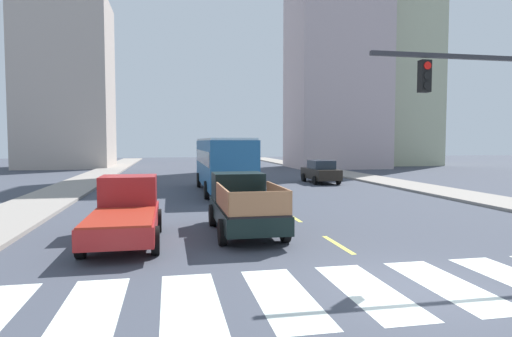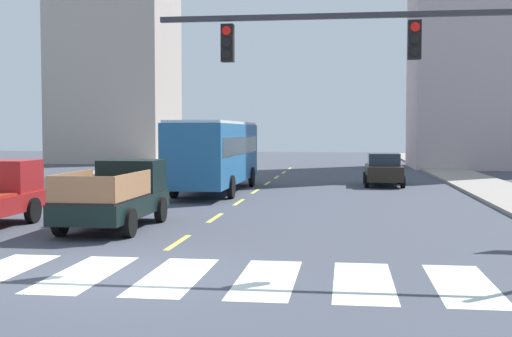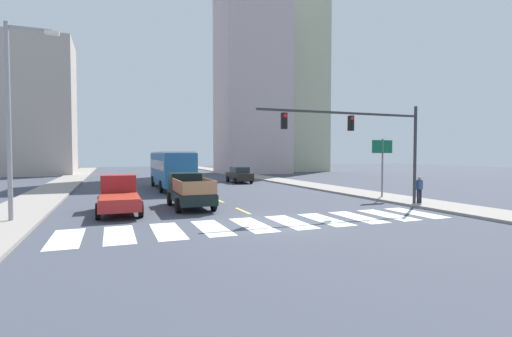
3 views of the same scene
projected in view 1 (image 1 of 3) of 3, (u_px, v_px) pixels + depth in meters
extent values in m
plane|color=#3D424D|center=(408.00, 287.00, 9.41)|extent=(160.00, 160.00, 0.00)
cube|color=gray|center=(420.00, 187.00, 29.24)|extent=(3.22, 110.00, 0.15)
cube|color=gray|center=(55.00, 196.00, 24.82)|extent=(3.22, 110.00, 0.15)
cube|color=silver|center=(90.00, 310.00, 8.15)|extent=(1.13, 3.63, 0.01)
cube|color=silver|center=(190.00, 303.00, 8.51)|extent=(1.13, 3.63, 0.01)
cube|color=silver|center=(283.00, 296.00, 8.87)|extent=(1.13, 3.63, 0.01)
cube|color=silver|center=(368.00, 290.00, 9.23)|extent=(1.13, 3.63, 0.01)
cube|color=silver|center=(447.00, 285.00, 9.59)|extent=(1.13, 3.63, 0.01)
cube|color=#D8D14A|center=(338.00, 245.00, 13.33)|extent=(0.16, 2.40, 0.01)
cube|color=#D8D14A|center=(293.00, 217.00, 18.22)|extent=(0.16, 2.40, 0.01)
cube|color=#D8D14A|center=(266.00, 201.00, 23.12)|extent=(0.16, 2.40, 0.01)
cube|color=#D8D14A|center=(249.00, 191.00, 28.02)|extent=(0.16, 2.40, 0.01)
cube|color=#D8D14A|center=(237.00, 183.00, 32.91)|extent=(0.16, 2.40, 0.01)
cube|color=#D8D14A|center=(229.00, 178.00, 37.81)|extent=(0.16, 2.40, 0.01)
cube|color=#D8D14A|center=(222.00, 174.00, 42.70)|extent=(0.16, 2.40, 0.01)
cube|color=#D8D14A|center=(216.00, 170.00, 47.60)|extent=(0.16, 2.40, 0.01)
cube|color=black|center=(245.00, 214.00, 14.93)|extent=(1.96, 5.20, 0.56)
cube|color=black|center=(238.00, 186.00, 16.55)|extent=(1.84, 1.60, 1.00)
cube|color=#19232D|center=(236.00, 180.00, 16.97)|extent=(1.72, 0.08, 0.56)
cube|color=black|center=(251.00, 209.00, 13.98)|extent=(1.84, 3.30, 0.06)
cylinder|color=black|center=(212.00, 215.00, 16.28)|extent=(0.22, 0.80, 0.80)
cylinder|color=black|center=(264.00, 214.00, 16.66)|extent=(0.22, 0.80, 0.80)
cylinder|color=black|center=(222.00, 232.00, 13.23)|extent=(0.22, 0.80, 0.80)
cylinder|color=black|center=(285.00, 230.00, 13.61)|extent=(0.22, 0.80, 0.80)
cube|color=#986644|center=(222.00, 198.00, 13.78)|extent=(0.06, 3.17, 0.70)
cube|color=#986644|center=(278.00, 196.00, 14.13)|extent=(0.06, 3.17, 0.70)
cube|color=#986644|center=(261.00, 204.00, 12.41)|extent=(1.80, 0.06, 0.70)
cube|color=#A21F20|center=(124.00, 222.00, 13.44)|extent=(1.96, 5.20, 0.56)
cube|color=#A21F20|center=(129.00, 190.00, 15.06)|extent=(1.84, 1.60, 1.00)
cube|color=#19232D|center=(130.00, 184.00, 15.48)|extent=(1.72, 0.08, 0.56)
cube|color=maroon|center=(121.00, 217.00, 12.49)|extent=(1.84, 3.30, 0.06)
cylinder|color=black|center=(99.00, 223.00, 14.80)|extent=(0.22, 0.80, 0.80)
cylinder|color=black|center=(158.00, 221.00, 15.18)|extent=(0.22, 0.80, 0.80)
cylinder|color=black|center=(81.00, 244.00, 11.74)|extent=(0.22, 0.80, 0.80)
cylinder|color=black|center=(156.00, 240.00, 12.12)|extent=(0.22, 0.80, 0.80)
cube|color=#225C8F|center=(223.00, 163.00, 26.91)|extent=(2.50, 10.80, 2.70)
cube|color=#19232D|center=(223.00, 157.00, 26.88)|extent=(2.52, 9.94, 0.80)
cube|color=silver|center=(222.00, 140.00, 26.82)|extent=(2.40, 10.37, 0.12)
cylinder|color=black|center=(199.00, 180.00, 30.02)|extent=(0.22, 1.00, 1.00)
cylinder|color=black|center=(235.00, 179.00, 30.51)|extent=(0.22, 1.00, 1.00)
cylinder|color=black|center=(206.00, 190.00, 23.84)|extent=(0.22, 1.00, 1.00)
cylinder|color=black|center=(252.00, 189.00, 24.32)|extent=(0.22, 1.00, 1.00)
cube|color=black|center=(320.00, 174.00, 33.30)|extent=(1.80, 4.40, 0.76)
cube|color=#1E2833|center=(321.00, 165.00, 33.11)|extent=(1.58, 2.11, 0.64)
cylinder|color=black|center=(304.00, 177.00, 34.48)|extent=(0.22, 0.64, 0.64)
cylinder|color=black|center=(325.00, 177.00, 34.83)|extent=(0.22, 0.64, 0.64)
cylinder|color=black|center=(315.00, 180.00, 31.81)|extent=(0.22, 0.64, 0.64)
cylinder|color=black|center=(338.00, 180.00, 32.16)|extent=(0.22, 0.64, 0.64)
cube|color=black|center=(424.00, 76.00, 11.57)|extent=(0.28, 0.24, 0.84)
cylinder|color=red|center=(428.00, 66.00, 11.42)|extent=(0.20, 0.04, 0.20)
cylinder|color=black|center=(427.00, 76.00, 11.44)|extent=(0.20, 0.04, 0.20)
cylinder|color=black|center=(427.00, 86.00, 11.46)|extent=(0.20, 0.04, 0.20)
cube|color=#B7A3A5|center=(337.00, 13.00, 52.10)|extent=(10.71, 8.93, 36.70)
cube|color=#B0B694|center=(394.00, 45.00, 60.59)|extent=(8.63, 11.87, 32.94)
cube|color=#B4A69B|center=(66.00, 84.00, 52.59)|extent=(10.22, 9.44, 19.97)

